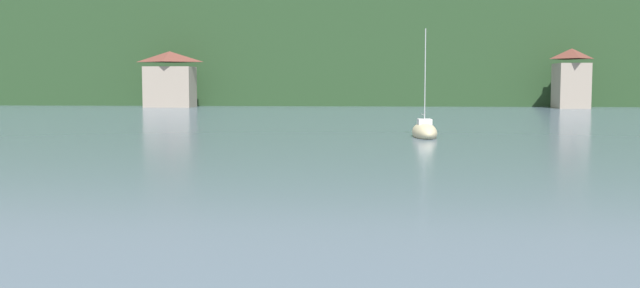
# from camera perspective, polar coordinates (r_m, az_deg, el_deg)

# --- Properties ---
(wooded_hillside) EXTENTS (352.00, 64.93, 31.03)m
(wooded_hillside) POSITION_cam_1_polar(r_m,az_deg,el_deg) (144.55, 14.27, 6.01)
(wooded_hillside) COLOR #264223
(wooded_hillside) RESTS_ON ground_plane
(shore_building_west) EXTENTS (6.91, 4.51, 7.84)m
(shore_building_west) POSITION_cam_1_polar(r_m,az_deg,el_deg) (104.41, -11.72, 4.94)
(shore_building_west) COLOR gray
(shore_building_west) RESTS_ON ground_plane
(shore_building_westcentral) EXTENTS (4.22, 5.69, 8.05)m
(shore_building_westcentral) POSITION_cam_1_polar(r_m,az_deg,el_deg) (103.76, 19.13, 4.83)
(shore_building_westcentral) COLOR gray
(shore_building_westcentral) RESTS_ON ground_plane
(sailboat_far_8) EXTENTS (1.75, 4.81, 7.05)m
(sailboat_far_8) POSITION_cam_1_polar(r_m,az_deg,el_deg) (45.61, 8.21, 0.95)
(sailboat_far_8) COLOR #CCBC8E
(sailboat_far_8) RESTS_ON ground_plane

